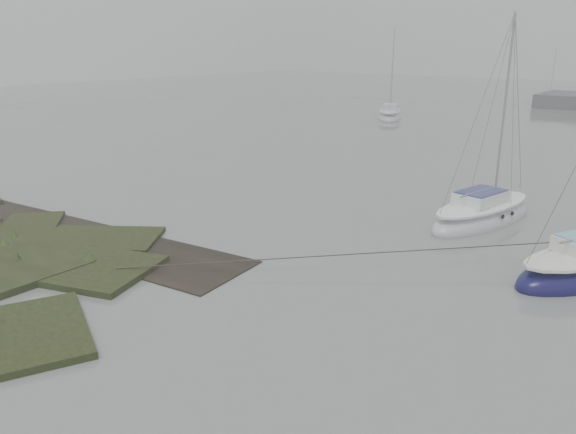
% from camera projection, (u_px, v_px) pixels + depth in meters
% --- Properties ---
extents(ground, '(160.00, 160.00, 0.00)m').
position_uv_depth(ground, '(474.00, 149.00, 36.56)').
color(ground, slate).
rests_on(ground, ground).
extents(sailboat_white, '(3.18, 6.17, 8.31)m').
position_uv_depth(sailboat_white, '(482.00, 216.00, 21.64)').
color(sailboat_white, silver).
rests_on(sailboat_white, ground).
extents(sailboat_far_a, '(4.49, 6.41, 8.67)m').
position_uv_depth(sailboat_far_a, '(390.00, 116.00, 51.56)').
color(sailboat_far_a, silver).
rests_on(sailboat_far_a, ground).
extents(sailboat_far_c, '(4.71, 1.70, 6.58)m').
position_uv_depth(sailboat_far_c, '(555.00, 104.00, 61.93)').
color(sailboat_far_c, '#A9AEB2').
rests_on(sailboat_far_c, ground).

